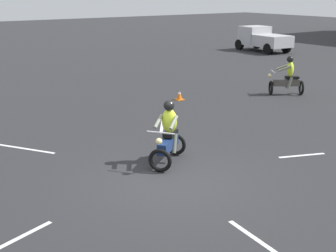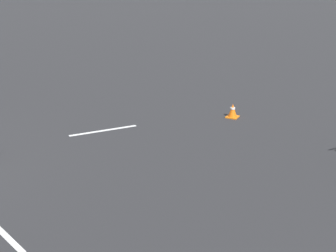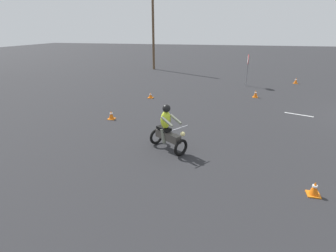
% 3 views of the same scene
% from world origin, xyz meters
% --- Properties ---
extents(motorcycle_rider_background, '(1.29, 1.49, 1.66)m').
position_xyz_m(motorcycle_rider_background, '(-4.90, 9.44, 0.73)').
color(motorcycle_rider_background, black).
rests_on(motorcycle_rider_background, ground).
extents(stop_sign, '(0.70, 0.08, 2.30)m').
position_xyz_m(stop_sign, '(7.27, 6.22, 1.63)').
color(stop_sign, slate).
rests_on(stop_sign, ground).
extents(traffic_cone_near_left, '(0.32, 0.32, 0.46)m').
position_xyz_m(traffic_cone_near_left, '(3.72, 5.78, 0.22)').
color(traffic_cone_near_left, orange).
rests_on(traffic_cone_near_left, ground).
extents(traffic_cone_near_right, '(0.32, 0.32, 0.42)m').
position_xyz_m(traffic_cone_near_right, '(-2.27, 12.82, 0.20)').
color(traffic_cone_near_right, orange).
rests_on(traffic_cone_near_right, ground).
extents(traffic_cone_mid_left, '(0.32, 0.32, 0.45)m').
position_xyz_m(traffic_cone_mid_left, '(9.09, 2.34, 0.22)').
color(traffic_cone_mid_left, orange).
rests_on(traffic_cone_mid_left, ground).
extents(traffic_cone_far_right, '(0.32, 0.32, 0.39)m').
position_xyz_m(traffic_cone_far_right, '(-6.73, 5.09, 0.19)').
color(traffic_cone_far_right, orange).
rests_on(traffic_cone_far_right, ground).
extents(traffic_cone_far_center, '(0.32, 0.32, 0.34)m').
position_xyz_m(traffic_cone_far_center, '(2.07, 12.17, 0.16)').
color(traffic_cone_far_center, orange).
rests_on(traffic_cone_far_center, ground).
extents(lane_stripe_n, '(0.58, 1.31, 0.01)m').
position_xyz_m(lane_stripe_n, '(0.53, 3.90, 0.00)').
color(lane_stripe_n, silver).
rests_on(lane_stripe_n, ground).
extents(utility_pole_near, '(0.24, 0.24, 8.34)m').
position_xyz_m(utility_pole_near, '(14.02, 15.39, 4.17)').
color(utility_pole_near, brown).
rests_on(utility_pole_near, ground).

